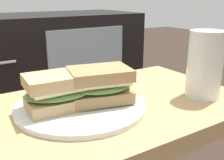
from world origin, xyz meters
TOP-DOWN VIEW (x-y plane):
  - side_table at (0.00, 0.00)m, footprint 0.56×0.36m
  - tv_cabinet at (0.19, 0.95)m, footprint 0.96×0.46m
  - plate at (-0.08, 0.01)m, footprint 0.26×0.26m
  - sandwich_front at (-0.12, 0.01)m, footprint 0.14×0.10m
  - sandwich_back at (-0.04, 0.00)m, footprint 0.15×0.12m
  - beer_glass at (0.18, -0.07)m, footprint 0.07×0.07m

SIDE VIEW (x-z plane):
  - tv_cabinet at x=0.19m, z-range 0.00..0.58m
  - side_table at x=0.00m, z-range 0.14..0.60m
  - plate at x=-0.08m, z-range 0.46..0.47m
  - sandwich_front at x=-0.12m, z-range 0.47..0.54m
  - sandwich_back at x=-0.04m, z-range 0.47..0.54m
  - beer_glass at x=0.18m, z-range 0.46..0.60m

